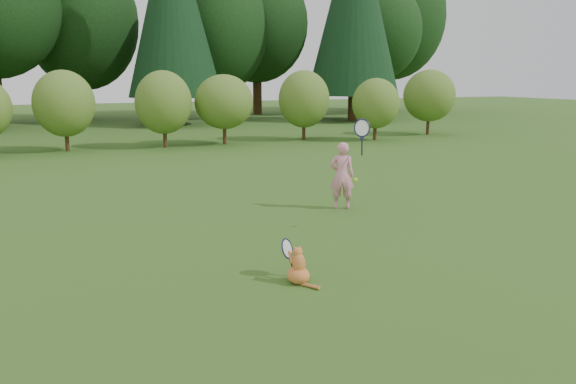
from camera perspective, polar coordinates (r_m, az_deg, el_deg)
name	(u,v)px	position (r m, az deg, el deg)	size (l,w,h in m)	color
ground	(295,247)	(8.73, 0.75, -5.60)	(100.00, 100.00, 0.00)	#1F5217
shrub_row	(156,110)	(20.97, -13.25, 8.13)	(28.00, 3.00, 2.80)	#447424
child	(343,174)	(11.14, 5.56, 1.85)	(0.81, 0.59, 1.99)	pink
cat	(298,264)	(7.21, 0.99, -7.28)	(0.37, 0.71, 0.66)	#C75B26
tennis_ball	(355,180)	(9.55, 6.87, 1.24)	(0.07, 0.07, 0.07)	#B0C417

